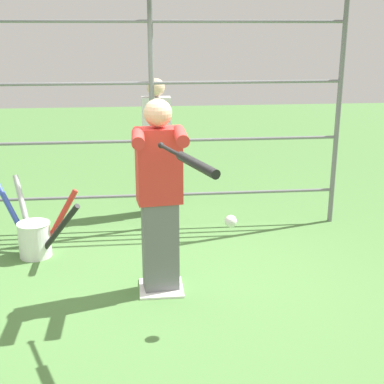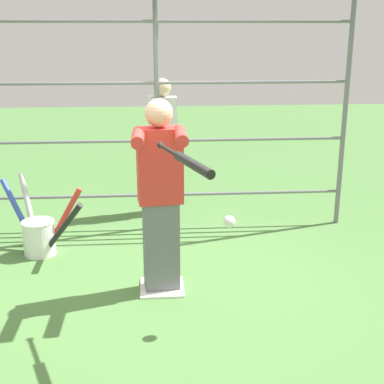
# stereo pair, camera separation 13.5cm
# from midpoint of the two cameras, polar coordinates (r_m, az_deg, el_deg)

# --- Properties ---
(ground_plane) EXTENTS (24.00, 24.00, 0.00)m
(ground_plane) POSITION_cam_midpoint_polar(r_m,az_deg,el_deg) (5.05, -2.44, -10.23)
(ground_plane) COLOR #4C7A3D
(home_plate) EXTENTS (0.40, 0.40, 0.02)m
(home_plate) POSITION_cam_midpoint_polar(r_m,az_deg,el_deg) (5.04, -2.44, -10.13)
(home_plate) COLOR white
(home_plate) RESTS_ON ground
(fence_backstop) EXTENTS (4.44, 0.06, 2.79)m
(fence_backstop) POSITION_cam_midpoint_polar(r_m,az_deg,el_deg) (6.15, -3.09, 8.49)
(fence_backstop) COLOR slate
(fence_backstop) RESTS_ON ground
(batter) EXTENTS (0.45, 0.62, 1.75)m
(batter) POSITION_cam_midpoint_polar(r_m,az_deg,el_deg) (4.67, -2.58, 0.05)
(batter) COLOR slate
(batter) RESTS_ON ground
(baseball_bat_swinging) EXTENTS (0.36, 0.84, 0.08)m
(baseball_bat_swinging) POSITION_cam_midpoint_polar(r_m,az_deg,el_deg) (3.64, 0.73, 3.22)
(baseball_bat_swinging) COLOR black
(softball_in_flight) EXTENTS (0.10, 0.10, 0.10)m
(softball_in_flight) POSITION_cam_midpoint_polar(r_m,az_deg,el_deg) (4.14, 4.93, -3.18)
(softball_in_flight) COLOR white
(bat_bucket) EXTENTS (1.02, 0.86, 0.80)m
(bat_bucket) POSITION_cam_midpoint_polar(r_m,az_deg,el_deg) (5.89, -15.30, -4.27)
(bat_bucket) COLOR white
(bat_bucket) RESTS_ON ground
(bystander_behind_fence) EXTENTS (0.36, 0.22, 1.73)m
(bystander_behind_fence) POSITION_cam_midpoint_polar(r_m,az_deg,el_deg) (6.79, -2.54, 5.07)
(bystander_behind_fence) COLOR #3F3F47
(bystander_behind_fence) RESTS_ON ground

